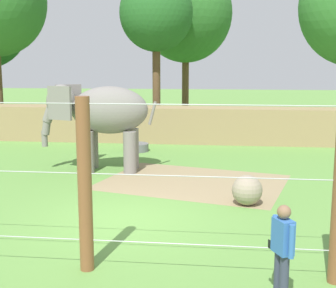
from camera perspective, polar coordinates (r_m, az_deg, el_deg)
name	(u,v)px	position (r m, az deg, el deg)	size (l,w,h in m)	color
ground_plane	(125,220)	(11.82, -5.22, -9.27)	(120.00, 120.00, 0.00)	#609342
dirt_patch	(193,182)	(15.44, 3.07, -4.65)	(5.76, 4.23, 0.01)	#937F5B
embankment_wall	(175,124)	(23.24, 0.81, 2.41)	(36.00, 1.80, 1.72)	#997F56
elephant	(101,114)	(16.95, -8.21, 3.65)	(4.21, 1.83, 3.12)	gray
enrichment_ball	(247,190)	(13.07, 9.62, -5.57)	(0.84, 0.84, 0.84)	gray
cable_fence	(90,185)	(8.72, -9.51, -5.01)	(9.79, 0.26, 3.28)	brown
zookeeper	(282,250)	(7.82, 13.78, -12.47)	(0.38, 0.55, 1.67)	#33384C
water_tub	(136,147)	(20.81, -3.90, -0.38)	(1.10, 1.10, 0.35)	slate
tree_left_of_centre	(186,14)	(30.45, 2.19, 15.58)	(5.81, 5.81, 9.99)	brown
tree_right_of_centre	(156,14)	(26.40, -1.45, 15.60)	(4.00, 4.00, 8.68)	brown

